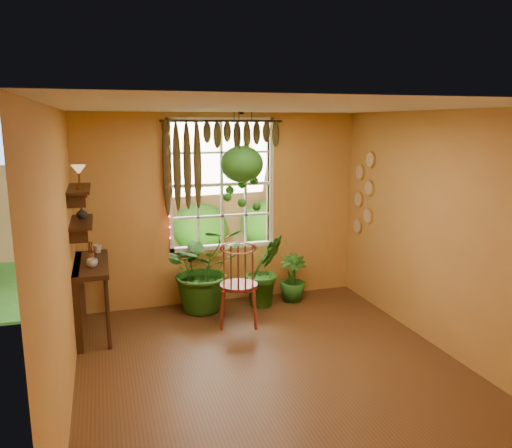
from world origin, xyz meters
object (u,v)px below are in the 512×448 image
Objects in this scene: counter_ledge at (83,290)px; potted_plant_left at (204,268)px; windsor_chair at (239,296)px; potted_plant_mid at (265,270)px; hanging_basket at (242,170)px.

counter_ledge is 1.00× the size of potted_plant_left.
windsor_chair is (1.88, -0.30, -0.17)m from counter_ledge.
hanging_basket is (-0.33, -0.01, 1.43)m from potted_plant_mid.
potted_plant_left reaches higher than potted_plant_mid.
potted_plant_left is 1.45m from hanging_basket.
potted_plant_mid is at bearing 62.51° from windsor_chair.
windsor_chair is 1.28× the size of potted_plant_mid.
potted_plant_left is (1.56, 0.35, 0.05)m from counter_ledge.
counter_ledge is 0.91× the size of hanging_basket.
windsor_chair is at bearing -110.54° from hanging_basket.
counter_ledge is at bearing -172.80° from windsor_chair.
windsor_chair is at bearing -133.61° from potted_plant_mid.
potted_plant_mid is at bearing 6.29° from counter_ledge.
potted_plant_mid is 1.47m from hanging_basket.
hanging_basket reaches higher than potted_plant_mid.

